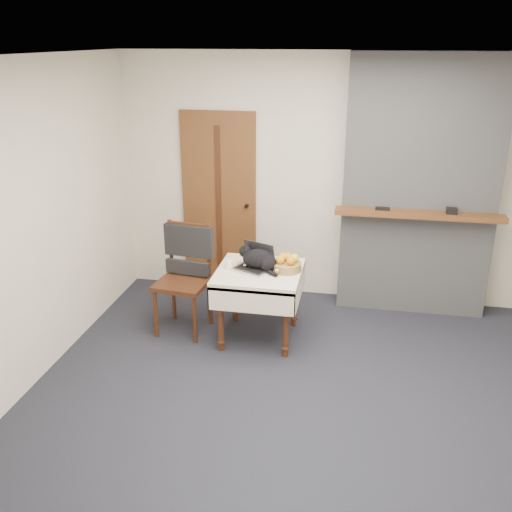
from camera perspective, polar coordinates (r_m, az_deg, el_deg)
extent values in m
plane|color=black|center=(4.78, 4.94, -13.69)|extent=(4.50, 4.50, 0.00)
cube|color=beige|center=(6.09, 7.39, 7.45)|extent=(4.50, 0.02, 2.60)
cube|color=beige|center=(4.90, -21.69, 2.74)|extent=(0.02, 4.00, 2.60)
cube|color=white|center=(3.93, 6.19, 19.24)|extent=(4.50, 4.00, 0.02)
cube|color=brown|center=(6.32, -3.70, 5.28)|extent=(0.82, 0.05, 2.00)
cube|color=#3D1D10|center=(6.30, -3.77, 5.21)|extent=(0.06, 0.01, 1.70)
cylinder|color=black|center=(6.21, -0.93, 5.03)|extent=(0.04, 0.06, 0.04)
cube|color=gray|center=(5.96, 16.00, 6.51)|extent=(1.50, 0.30, 2.60)
cube|color=brown|center=(5.78, 15.97, 4.01)|extent=(1.62, 0.18, 0.05)
cube|color=black|center=(5.75, 12.53, 4.64)|extent=(0.14, 0.04, 0.03)
cube|color=black|center=(5.80, 18.97, 4.30)|extent=(0.10, 0.07, 0.06)
cylinder|color=#3D1D10|center=(5.22, -3.57, -6.29)|extent=(0.06, 0.06, 0.64)
sphere|color=#3D1D10|center=(5.34, -3.51, -8.58)|extent=(0.07, 0.07, 0.07)
cylinder|color=#3D1D10|center=(5.12, 3.00, -6.88)|extent=(0.06, 0.06, 0.64)
sphere|color=#3D1D10|center=(5.24, 2.95, -9.20)|extent=(0.07, 0.07, 0.07)
cylinder|color=#3D1D10|center=(5.75, -2.10, -3.59)|extent=(0.06, 0.06, 0.64)
sphere|color=#3D1D10|center=(5.85, -2.07, -5.73)|extent=(0.07, 0.07, 0.07)
cylinder|color=#3D1D10|center=(5.65, 3.86, -4.07)|extent=(0.06, 0.06, 0.64)
sphere|color=#3D1D10|center=(5.76, 3.80, -6.23)|extent=(0.07, 0.07, 0.07)
cube|color=beige|center=(5.28, 0.31, -1.74)|extent=(0.78, 0.78, 0.06)
cube|color=beige|center=(4.98, -0.51, -4.60)|extent=(0.78, 0.01, 0.22)
cube|color=beige|center=(5.67, 1.02, -1.28)|extent=(0.78, 0.01, 0.22)
cube|color=beige|center=(5.40, -3.72, -2.51)|extent=(0.01, 0.78, 0.22)
cube|color=beige|center=(5.27, 4.42, -3.14)|extent=(0.01, 0.78, 0.22)
cube|color=#B7B7BC|center=(5.26, -0.47, -1.35)|extent=(0.39, 0.34, 0.02)
cube|color=black|center=(5.26, -0.47, -1.22)|extent=(0.31, 0.25, 0.00)
cube|color=black|center=(5.32, 0.38, 0.32)|extent=(0.32, 0.19, 0.22)
cube|color=#9CBEE4|center=(5.32, 0.36, 0.31)|extent=(0.29, 0.17, 0.20)
ellipsoid|color=black|center=(5.26, 0.31, -0.32)|extent=(0.35, 0.27, 0.20)
ellipsoid|color=black|center=(5.23, 1.19, -0.70)|extent=(0.21, 0.22, 0.16)
sphere|color=black|center=(5.32, -1.12, 0.46)|extent=(0.14, 0.14, 0.11)
ellipsoid|color=white|center=(5.35, -1.46, 0.25)|extent=(0.07, 0.07, 0.05)
ellipsoid|color=white|center=(5.34, -0.86, -0.44)|extent=(0.07, 0.08, 0.08)
cone|color=black|center=(5.27, -1.22, 0.90)|extent=(0.05, 0.05, 0.05)
cone|color=black|center=(5.32, -0.85, 1.11)|extent=(0.05, 0.05, 0.05)
cylinder|color=black|center=(5.17, 1.46, -1.64)|extent=(0.15, 0.13, 0.03)
sphere|color=white|center=(5.32, -1.11, -0.98)|extent=(0.04, 0.04, 0.04)
sphere|color=white|center=(5.38, -0.69, -0.72)|extent=(0.04, 0.04, 0.04)
cylinder|color=white|center=(5.30, -2.67, -0.87)|extent=(0.07, 0.07, 0.08)
cylinder|color=#985712|center=(5.13, 2.09, -1.77)|extent=(0.03, 0.03, 0.05)
cylinder|color=silver|center=(5.12, 2.10, -1.43)|extent=(0.03, 0.03, 0.01)
cylinder|color=#A07840|center=(5.26, 3.08, -1.06)|extent=(0.27, 0.27, 0.08)
sphere|color=orange|center=(5.21, 2.45, -0.37)|extent=(0.08, 0.08, 0.08)
sphere|color=orange|center=(5.19, 3.51, -0.49)|extent=(0.08, 0.08, 0.08)
sphere|color=orange|center=(5.28, 3.18, -0.07)|extent=(0.08, 0.08, 0.08)
sphere|color=yellow|center=(5.26, 3.85, -0.20)|extent=(0.08, 0.08, 0.08)
sphere|color=orange|center=(5.28, 2.69, -0.08)|extent=(0.08, 0.08, 0.08)
cube|color=black|center=(5.23, 2.44, -1.58)|extent=(0.13, 0.04, 0.01)
cube|color=#3D1D10|center=(5.53, -7.36, -2.72)|extent=(0.52, 0.52, 0.04)
cylinder|color=#3D1D10|center=(5.56, -10.00, -5.62)|extent=(0.04, 0.04, 0.50)
cylinder|color=#3D1D10|center=(5.40, -6.15, -6.25)|extent=(0.04, 0.04, 0.50)
cylinder|color=#3D1D10|center=(5.88, -8.24, -3.96)|extent=(0.04, 0.04, 0.50)
cylinder|color=#3D1D10|center=(5.73, -4.58, -4.49)|extent=(0.04, 0.04, 0.50)
cylinder|color=#3D1D10|center=(5.68, -8.52, 0.90)|extent=(0.04, 0.04, 0.56)
cylinder|color=#3D1D10|center=(5.52, -4.74, 0.48)|extent=(0.04, 0.04, 0.56)
cube|color=#3D1D10|center=(5.56, -6.71, 1.78)|extent=(0.40, 0.08, 0.31)
cube|color=black|center=(5.55, -6.74, 1.52)|extent=(0.50, 0.12, 0.31)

